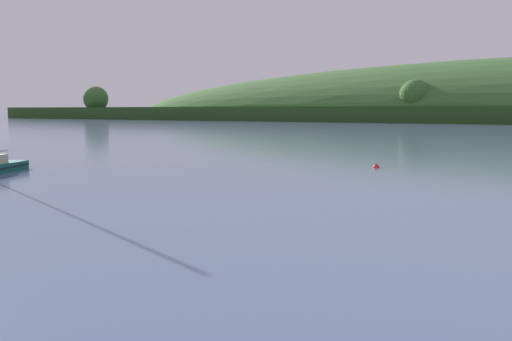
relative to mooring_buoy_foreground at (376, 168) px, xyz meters
The scene contains 1 object.
mooring_buoy_foreground is the anchor object (origin of this frame).
Camera 1 is at (6.03, 10.74, 4.19)m, focal length 39.76 mm.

